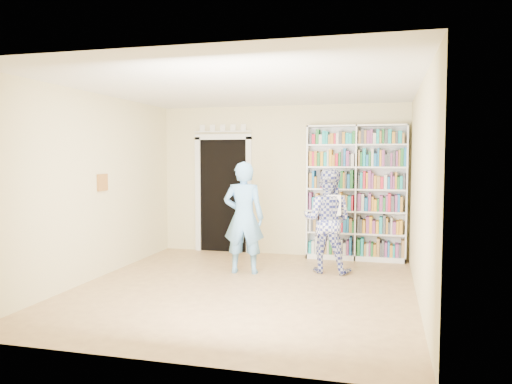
# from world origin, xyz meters

# --- Properties ---
(floor) EXTENTS (5.00, 5.00, 0.00)m
(floor) POSITION_xyz_m (0.00, 0.00, 0.00)
(floor) COLOR #956C48
(floor) RESTS_ON ground
(ceiling) EXTENTS (5.00, 5.00, 0.00)m
(ceiling) POSITION_xyz_m (0.00, 0.00, 2.70)
(ceiling) COLOR white
(ceiling) RESTS_ON wall_back
(wall_back) EXTENTS (4.50, 0.00, 4.50)m
(wall_back) POSITION_xyz_m (0.00, 2.50, 1.35)
(wall_back) COLOR beige
(wall_back) RESTS_ON floor
(wall_left) EXTENTS (0.00, 5.00, 5.00)m
(wall_left) POSITION_xyz_m (-2.25, 0.00, 1.35)
(wall_left) COLOR beige
(wall_left) RESTS_ON floor
(wall_right) EXTENTS (0.00, 5.00, 5.00)m
(wall_right) POSITION_xyz_m (2.25, 0.00, 1.35)
(wall_right) COLOR beige
(wall_right) RESTS_ON floor
(bookshelf) EXTENTS (1.69, 0.32, 2.32)m
(bookshelf) POSITION_xyz_m (1.35, 2.34, 1.17)
(bookshelf) COLOR white
(bookshelf) RESTS_ON floor
(doorway) EXTENTS (1.10, 0.08, 2.43)m
(doorway) POSITION_xyz_m (-1.10, 2.48, 1.18)
(doorway) COLOR black
(doorway) RESTS_ON floor
(wall_art) EXTENTS (0.03, 0.25, 0.25)m
(wall_art) POSITION_xyz_m (-2.23, 0.20, 1.40)
(wall_art) COLOR #612A1A
(wall_art) RESTS_ON wall_left
(man_blue) EXTENTS (0.66, 0.47, 1.71)m
(man_blue) POSITION_xyz_m (-0.25, 0.89, 0.85)
(man_blue) COLOR #68A9E8
(man_blue) RESTS_ON floor
(man_plaid) EXTENTS (0.86, 0.71, 1.60)m
(man_plaid) POSITION_xyz_m (0.98, 1.28, 0.80)
(man_plaid) COLOR navy
(man_plaid) RESTS_ON floor
(paper_sheet) EXTENTS (0.22, 0.04, 0.31)m
(paper_sheet) POSITION_xyz_m (1.09, 1.10, 1.06)
(paper_sheet) COLOR white
(paper_sheet) RESTS_ON man_plaid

